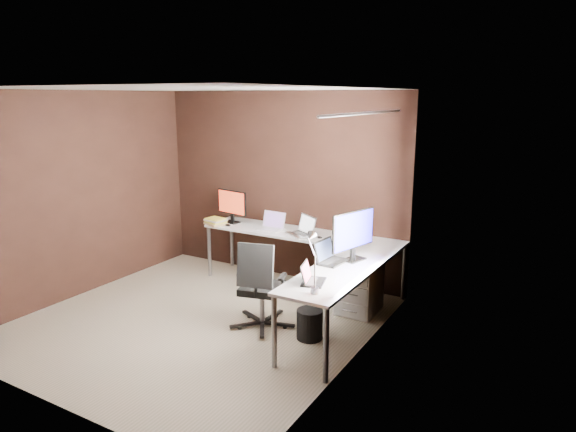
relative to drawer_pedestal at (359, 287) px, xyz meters
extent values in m
cube|color=tan|center=(-1.43, -1.15, -0.30)|extent=(3.60, 3.60, 0.00)
cube|color=white|center=(-1.43, -1.15, 2.20)|extent=(3.60, 3.60, 0.00)
cube|color=black|center=(-1.43, 0.65, 0.95)|extent=(3.60, 0.00, 2.50)
cube|color=black|center=(-1.43, -2.95, 0.95)|extent=(3.60, 0.00, 2.50)
cube|color=black|center=(-3.23, -1.15, 0.95)|extent=(0.00, 3.60, 2.50)
cube|color=black|center=(0.37, -1.15, 0.95)|extent=(0.00, 3.60, 2.50)
cube|color=white|center=(0.36, -0.80, 1.15)|extent=(0.00, 1.00, 1.30)
cube|color=orange|center=(0.32, -1.53, 0.95)|extent=(0.01, 0.35, 2.00)
cube|color=orange|center=(0.32, -0.08, 0.95)|extent=(0.01, 0.35, 2.00)
cylinder|color=slate|center=(0.32, -0.80, 1.98)|extent=(0.02, 1.90, 0.02)
cube|color=white|center=(-0.96, 0.35, 0.41)|extent=(2.65, 0.60, 0.03)
cube|color=white|center=(0.07, -0.78, 0.41)|extent=(0.60, 1.65, 0.03)
cylinder|color=slate|center=(-2.24, 0.09, 0.05)|extent=(0.05, 0.05, 0.70)
cylinder|color=slate|center=(-2.24, 0.61, 0.05)|extent=(0.05, 0.05, 0.70)
cylinder|color=slate|center=(-0.19, -1.56, 0.05)|extent=(0.05, 0.05, 0.70)
cylinder|color=slate|center=(0.33, -1.56, 0.05)|extent=(0.05, 0.05, 0.70)
cylinder|color=slate|center=(0.33, 0.61, 0.05)|extent=(0.05, 0.05, 0.70)
cube|color=white|center=(0.00, 0.00, 0.00)|extent=(0.42, 0.50, 0.60)
cube|color=black|center=(-2.04, 0.34, 0.44)|extent=(0.25, 0.18, 0.01)
cube|color=black|center=(-2.04, 0.36, 0.50)|extent=(0.06, 0.04, 0.10)
cube|color=black|center=(-2.04, 0.36, 0.71)|extent=(0.51, 0.11, 0.33)
cube|color=red|center=(-2.04, 0.35, 0.71)|extent=(0.48, 0.09, 0.30)
cube|color=black|center=(0.07, -0.35, 0.44)|extent=(0.22, 0.28, 0.01)
cube|color=black|center=(0.05, -0.35, 0.50)|extent=(0.05, 0.06, 0.11)
cube|color=black|center=(0.05, -0.35, 0.76)|extent=(0.20, 0.63, 0.40)
cube|color=#1D18B9|center=(0.06, -0.35, 0.76)|extent=(0.17, 0.60, 0.37)
cube|color=white|center=(-1.37, 0.28, 0.44)|extent=(0.35, 0.26, 0.02)
cube|color=white|center=(-1.36, 0.37, 0.55)|extent=(0.34, 0.08, 0.21)
cube|color=#725091|center=(-1.36, 0.36, 0.55)|extent=(0.30, 0.07, 0.18)
cube|color=silver|center=(-0.91, 0.25, 0.44)|extent=(0.44, 0.41, 0.02)
cube|color=silver|center=(-0.86, 0.33, 0.56)|extent=(0.34, 0.25, 0.23)
cube|color=white|center=(-0.86, 0.33, 0.56)|extent=(0.30, 0.21, 0.19)
cube|color=black|center=(-0.10, -0.54, 0.44)|extent=(0.27, 0.37, 0.02)
cube|color=black|center=(-0.20, -0.53, 0.55)|extent=(0.09, 0.35, 0.22)
cube|color=#1B2237|center=(-0.19, -0.53, 0.55)|extent=(0.08, 0.31, 0.19)
cube|color=black|center=(0.01, -1.17, 0.44)|extent=(0.27, 0.32, 0.02)
cube|color=black|center=(-0.07, -1.19, 0.53)|extent=(0.13, 0.29, 0.18)
cube|color=#B94660|center=(-0.06, -1.19, 0.53)|extent=(0.11, 0.25, 0.15)
cube|color=tan|center=(-2.16, 0.15, 0.44)|extent=(0.33, 0.30, 0.03)
cube|color=#E2E145|center=(-2.16, 0.15, 0.47)|extent=(0.30, 0.26, 0.02)
cube|color=beige|center=(-2.16, 0.15, 0.49)|extent=(0.30, 0.26, 0.02)
cube|color=#E2E145|center=(-2.16, 0.15, 0.51)|extent=(0.27, 0.22, 0.02)
ellipsoid|color=black|center=(-1.96, 0.15, 0.45)|extent=(0.10, 0.08, 0.03)
ellipsoid|color=black|center=(-0.63, 0.22, 0.44)|extent=(0.08, 0.06, 0.03)
cylinder|color=slate|center=(0.13, -1.40, 0.46)|extent=(0.07, 0.07, 0.06)
cylinder|color=slate|center=(0.13, -1.40, 0.63)|extent=(0.02, 0.02, 0.30)
cylinder|color=slate|center=(0.08, -1.37, 0.84)|extent=(0.02, 0.16, 0.22)
cone|color=slate|center=(0.03, -1.30, 0.91)|extent=(0.09, 0.12, 0.12)
cylinder|color=slate|center=(-0.76, -0.88, -0.07)|extent=(0.05, 0.05, 0.35)
cube|color=black|center=(-0.76, -0.88, 0.13)|extent=(0.51, 0.51, 0.07)
cube|color=black|center=(-0.71, -1.07, 0.45)|extent=(0.40, 0.20, 0.46)
cylinder|color=black|center=(-0.17, -0.89, -0.14)|extent=(0.33, 0.33, 0.31)
camera|label=1|loc=(2.05, -5.20, 2.13)|focal=32.00mm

